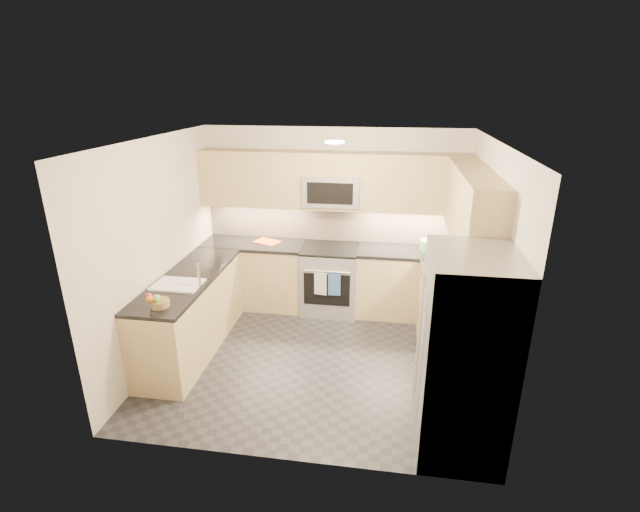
{
  "coord_description": "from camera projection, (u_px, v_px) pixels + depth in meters",
  "views": [
    {
      "loc": [
        0.76,
        -4.63,
        3.03
      ],
      "look_at": [
        0.0,
        0.35,
        1.15
      ],
      "focal_mm": 26.0,
      "sensor_mm": 36.0,
      "label": 1
    }
  ],
  "objects": [
    {
      "name": "fridge_handle_left",
      "position": [
        421.0,
        358.0,
        3.74
      ],
      "size": [
        0.02,
        0.02,
        1.2
      ],
      "primitive_type": "cylinder",
      "color": "#B2B5BA",
      "rests_on": "refrigerator"
    },
    {
      "name": "countertop_back_left",
      "position": [
        253.0,
        244.0,
        6.49
      ],
      "size": [
        1.42,
        0.63,
        0.04
      ],
      "primitive_type": "cube",
      "color": "black",
      "rests_on": "base_cab_back_left"
    },
    {
      "name": "base_cab_back_left",
      "position": [
        255.0,
        275.0,
        6.66
      ],
      "size": [
        1.42,
        0.6,
        0.9
      ],
      "primitive_type": "cube",
      "color": "tan",
      "rests_on": "floor"
    },
    {
      "name": "oven_door_glass",
      "position": [
        327.0,
        290.0,
        6.17
      ],
      "size": [
        0.62,
        0.02,
        0.45
      ],
      "primitive_type": "cube",
      "color": "black",
      "rests_on": "gas_range"
    },
    {
      "name": "base_cab_right",
      "position": [
        449.0,
        327.0,
        5.23
      ],
      "size": [
        0.6,
        1.7,
        0.9
      ],
      "primitive_type": "cube",
      "color": "tan",
      "rests_on": "floor"
    },
    {
      "name": "wall_back",
      "position": [
        333.0,
        219.0,
        6.5
      ],
      "size": [
        3.6,
        0.02,
        2.5
      ],
      "primitive_type": "cube",
      "color": "beige",
      "rests_on": "floor"
    },
    {
      "name": "dish_towel_check",
      "position": [
        320.0,
        284.0,
        6.11
      ],
      "size": [
        0.17,
        0.04,
        0.31
      ],
      "primitive_type": "cube",
      "rotation": [
        0.0,
        0.0,
        -0.14
      ],
      "color": "silver",
      "rests_on": "oven_handle"
    },
    {
      "name": "utensil_bowl",
      "position": [
        430.0,
        245.0,
        6.16
      ],
      "size": [
        0.32,
        0.32,
        0.14
      ],
      "primitive_type": "cylinder",
      "rotation": [
        0.0,
        0.0,
        -0.31
      ],
      "color": "#53A446",
      "rests_on": "countertop_back_right"
    },
    {
      "name": "base_cab_back_right",
      "position": [
        409.0,
        284.0,
        6.35
      ],
      "size": [
        1.42,
        0.6,
        0.9
      ],
      "primitive_type": "cube",
      "color": "tan",
      "rests_on": "floor"
    },
    {
      "name": "countertop_back_right",
      "position": [
        411.0,
        252.0,
        6.19
      ],
      "size": [
        1.42,
        0.63,
        0.04
      ],
      "primitive_type": "cube",
      "color": "black",
      "rests_on": "base_cab_back_right"
    },
    {
      "name": "cutting_board",
      "position": [
        267.0,
        242.0,
        6.5
      ],
      "size": [
        0.41,
        0.36,
        0.01
      ],
      "primitive_type": "cube",
      "rotation": [
        0.0,
        0.0,
        -0.42
      ],
      "color": "#DA4D14",
      "rests_on": "countertop_back_left"
    },
    {
      "name": "wall_front",
      "position": [
        282.0,
        332.0,
        3.54
      ],
      "size": [
        3.6,
        0.02,
        2.5
      ],
      "primitive_type": "cube",
      "color": "beige",
      "rests_on": "floor"
    },
    {
      "name": "base_cab_peninsula",
      "position": [
        191.0,
        315.0,
        5.51
      ],
      "size": [
        0.6,
        2.0,
        0.9
      ],
      "primitive_type": "cube",
      "color": "tan",
      "rests_on": "floor"
    },
    {
      "name": "microwave",
      "position": [
        332.0,
        190.0,
        6.16
      ],
      "size": [
        0.76,
        0.4,
        0.4
      ],
      "primitive_type": "cube",
      "color": "#96989E",
      "rests_on": "upper_cab_back"
    },
    {
      "name": "range_cooktop",
      "position": [
        330.0,
        249.0,
        6.32
      ],
      "size": [
        0.76,
        0.65,
        0.03
      ],
      "primitive_type": "cube",
      "color": "black",
      "rests_on": "gas_range"
    },
    {
      "name": "gas_range",
      "position": [
        330.0,
        280.0,
        6.48
      ],
      "size": [
        0.76,
        0.65,
        0.91
      ],
      "primitive_type": "cube",
      "color": "#A8ACB0",
      "rests_on": "floor"
    },
    {
      "name": "backsplash_right",
      "position": [
        479.0,
        258.0,
        5.2
      ],
      "size": [
        0.01,
        2.3,
        0.51
      ],
      "primitive_type": "cube",
      "color": "tan",
      "rests_on": "wall_right"
    },
    {
      "name": "sink_basin",
      "position": [
        178.0,
        290.0,
        5.13
      ],
      "size": [
        0.52,
        0.38,
        0.16
      ],
      "primitive_type": "cube",
      "color": "white",
      "rests_on": "base_cab_peninsula"
    },
    {
      "name": "upper_cab_right",
      "position": [
        472.0,
        206.0,
        4.84
      ],
      "size": [
        0.35,
        1.95,
        0.75
      ],
      "primitive_type": "cube",
      "color": "tan",
      "rests_on": "wall_right"
    },
    {
      "name": "fruit_orange",
      "position": [
        150.0,
        299.0,
        4.53
      ],
      "size": [
        0.07,
        0.07,
        0.07
      ],
      "primitive_type": "sphere",
      "color": "orange",
      "rests_on": "fruit_basket"
    },
    {
      "name": "wall_left",
      "position": [
        159.0,
        250.0,
        5.27
      ],
      "size": [
        0.02,
        3.2,
        2.5
      ],
      "primitive_type": "cube",
      "color": "beige",
      "rests_on": "floor"
    },
    {
      "name": "fruit_pear",
      "position": [
        157.0,
        298.0,
        4.54
      ],
      "size": [
        0.07,
        0.07,
        0.07
      ],
      "primitive_type": "sphere",
      "color": "#77BE51",
      "rests_on": "fruit_basket"
    },
    {
      "name": "faucet",
      "position": [
        199.0,
        275.0,
        5.02
      ],
      "size": [
        0.03,
        0.03,
        0.28
      ],
      "primitive_type": "cylinder",
      "color": "silver",
      "rests_on": "countertop_peninsula"
    },
    {
      "name": "countertop_peninsula",
      "position": [
        187.0,
        278.0,
        5.35
      ],
      "size": [
        0.63,
        2.0,
        0.04
      ],
      "primitive_type": "cube",
      "color": "black",
      "rests_on": "base_cab_peninsula"
    },
    {
      "name": "upper_cab_back",
      "position": [
        332.0,
        180.0,
        6.14
      ],
      "size": [
        3.6,
        0.35,
        0.75
      ],
      "primitive_type": "cube",
      "color": "tan",
      "rests_on": "wall_back"
    },
    {
      "name": "dish_towel_blue",
      "position": [
        334.0,
        285.0,
        6.09
      ],
      "size": [
        0.16,
        0.02,
        0.31
      ],
      "primitive_type": "cube",
      "rotation": [
        0.0,
        0.0,
        0.03
      ],
      "color": "#305084",
      "rests_on": "oven_handle"
    },
    {
      "name": "floor",
      "position": [
        316.0,
        358.0,
        5.46
      ],
      "size": [
        3.6,
        3.2,
        0.0
      ],
      "primitive_type": "cube",
      "color": "#242328",
      "rests_on": "ground"
    },
    {
      "name": "microwave_door",
      "position": [
        330.0,
        194.0,
        5.97
      ],
      "size": [
        0.6,
        0.01,
        0.28
      ],
      "primitive_type": "cube",
      "color": "black",
      "rests_on": "microwave"
    },
    {
      "name": "ceiling",
      "position": [
        315.0,
        141.0,
        4.58
      ],
      "size": [
        3.6,
        3.2,
        0.02
      ],
      "primitive_type": "cube",
      "color": "beige",
      "rests_on": "wall_back"
    },
    {
      "name": "fruit_basket",
      "position": [
        160.0,
        303.0,
        4.61
      ],
      "size": [
        0.22,
        0.22,
        0.07
      ],
      "primitive_type": "cylinder",
      "rotation": [
        0.0,
        0.0,
        -0.16
      ],
      "color": "olive",
      "rests_on": "countertop_peninsula"
    },
    {
      "name": "refrigerator",
      "position": [
        464.0,
        355.0,
        3.87
      ],
      "size": [
        0.7,
        0.9,
        1.8
      ],
      "primitive_type": "cube",
      "color": "#92949A",
      "rests_on": "floor"
    },
    {
      "name": "oven_handle",
      "position": [
        327.0,
        272.0,
        6.06
      ],
      "size": [
        0.6,
        0.02,
        0.02
      ],
      "primitive_type": "cylinder",
      "rotation": [
        0.0,
        1.57,
        0.0
      ],
      "color": "#B2B5BA",
      "rests_on": "gas_range"
    },
    {
      "name": "countertop_right",
      "position": [
        453.0,
        289.0,
        5.06
      ],
      "size": [
        0.63,
        1.7,
        0.04
      ],
      "primitive_type": "cube",
      "color": "black",
      "rests_on": "base_cab_right"
    },
    {
      "name": "fruit_apple",
      "position": [
        149.0,
        296.0,
        4.59
      ],
      "size": [
        0.06,
        0.06,
        0.06
      ],
      "primitive_type": "sphere",
      "color": "#B71432",
      "rests_on": "fruit_basket"
    },
    {
      "name": "wall_right",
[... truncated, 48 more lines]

